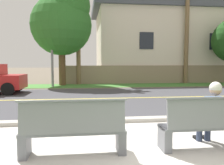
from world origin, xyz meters
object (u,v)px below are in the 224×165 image
(streetlamp, at_px, (52,24))
(shade_tree_far_left, at_px, (63,20))
(bench_left, at_px, (74,130))
(bench_right, at_px, (209,126))
(seated_person_blue, at_px, (212,112))

(streetlamp, distance_m, shade_tree_far_left, 1.01)
(bench_left, height_order, shade_tree_far_left, shade_tree_far_left)
(streetlamp, bearing_deg, bench_right, -70.15)
(bench_right, xyz_separation_m, streetlamp, (-4.36, 12.07, 3.73))
(bench_left, distance_m, streetlamp, 12.77)
(bench_left, distance_m, shade_tree_far_left, 13.39)
(shade_tree_far_left, bearing_deg, streetlamp, -138.36)
(seated_person_blue, bearing_deg, bench_right, -129.25)
(seated_person_blue, bearing_deg, streetlamp, 110.69)
(bench_right, distance_m, streetlamp, 13.36)
(bench_left, relative_size, seated_person_blue, 1.43)
(streetlamp, relative_size, shade_tree_far_left, 1.05)
(bench_left, height_order, seated_person_blue, seated_person_blue)
(bench_right, relative_size, shade_tree_far_left, 0.26)
(bench_right, xyz_separation_m, shade_tree_far_left, (-3.65, 12.69, 4.09))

